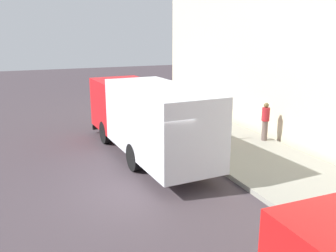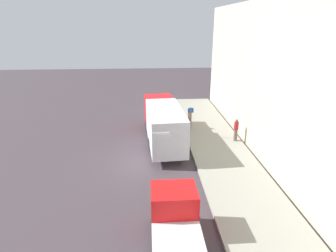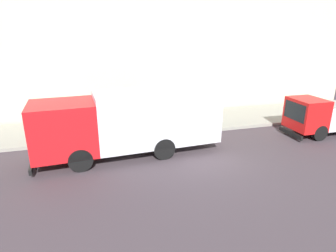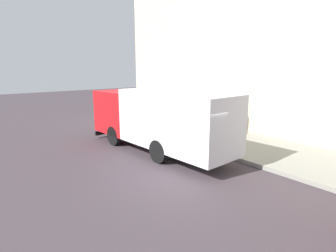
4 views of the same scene
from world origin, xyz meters
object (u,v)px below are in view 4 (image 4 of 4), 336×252
(pedestrian_walking, at_px, (237,118))
(traffic_cone_orange, at_px, (150,124))
(large_utility_truck, at_px, (158,117))
(pedestrian_standing, at_px, (167,118))
(street_sign_post, at_px, (185,113))

(pedestrian_walking, height_order, traffic_cone_orange, pedestrian_walking)
(large_utility_truck, relative_size, pedestrian_standing, 5.12)
(pedestrian_walking, distance_m, street_sign_post, 3.50)
(pedestrian_standing, height_order, street_sign_post, street_sign_post)
(large_utility_truck, xyz_separation_m, pedestrian_walking, (5.46, -0.50, -0.62))
(traffic_cone_orange, distance_m, street_sign_post, 3.54)
(pedestrian_walking, xyz_separation_m, traffic_cone_orange, (-3.32, 4.30, -0.63))
(large_utility_truck, relative_size, pedestrian_walking, 5.06)
(pedestrian_walking, relative_size, pedestrian_standing, 1.01)
(pedestrian_standing, height_order, traffic_cone_orange, pedestrian_standing)
(street_sign_post, bearing_deg, large_utility_truck, -168.05)
(pedestrian_walking, distance_m, traffic_cone_orange, 5.47)
(pedestrian_walking, height_order, street_sign_post, street_sign_post)
(pedestrian_walking, xyz_separation_m, street_sign_post, (-3.32, 0.95, 0.53))
(pedestrian_walking, relative_size, traffic_cone_orange, 3.07)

